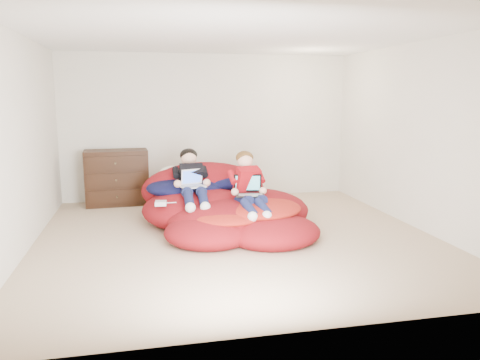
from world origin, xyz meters
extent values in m
cube|color=#C4AB8C|center=(0.00, 0.00, -0.12)|extent=(5.10, 5.10, 0.25)
cube|color=silver|center=(0.00, 2.51, 1.25)|extent=(5.10, 0.02, 2.50)
cube|color=silver|center=(0.00, -2.51, 1.25)|extent=(5.10, 0.02, 2.50)
cube|color=silver|center=(-2.51, 0.00, 1.25)|extent=(0.02, 5.10, 2.50)
cube|color=silver|center=(2.51, 0.00, 1.25)|extent=(0.02, 5.10, 2.50)
cube|color=white|center=(0.00, 0.00, 2.51)|extent=(5.10, 5.10, 0.02)
cube|color=#321B0D|center=(-1.57, 2.24, 0.46)|extent=(1.04, 0.56, 0.91)
cube|color=#321B0D|center=(-1.57, 1.97, 0.18)|extent=(0.91, 0.07, 0.22)
cylinder|color=#4C3F26|center=(-1.57, 1.95, 0.18)|extent=(0.03, 0.06, 0.03)
cube|color=#321B0D|center=(-1.57, 1.97, 0.46)|extent=(0.91, 0.07, 0.22)
cylinder|color=#4C3F26|center=(-1.57, 1.95, 0.46)|extent=(0.03, 0.06, 0.03)
cube|color=#321B0D|center=(-1.57, 1.97, 0.73)|extent=(0.91, 0.07, 0.22)
cylinder|color=#4C3F26|center=(-1.57, 1.95, 0.73)|extent=(0.03, 0.06, 0.03)
ellipsoid|color=maroon|center=(-0.39, 0.73, 0.22)|extent=(1.59, 1.42, 0.57)
ellipsoid|color=maroon|center=(0.37, 0.59, 0.20)|extent=(1.54, 1.50, 0.56)
ellipsoid|color=maroon|center=(-0.06, 0.16, 0.18)|extent=(1.63, 1.31, 0.52)
ellipsoid|color=maroon|center=(-0.36, -0.16, 0.14)|extent=(1.14, 1.05, 0.38)
ellipsoid|color=maroon|center=(0.39, -0.27, 0.13)|extent=(1.21, 1.10, 0.40)
ellipsoid|color=maroon|center=(-0.26, 1.23, 0.40)|extent=(1.85, 0.82, 0.82)
ellipsoid|color=#10113A|center=(-0.56, 1.03, 0.48)|extent=(1.12, 0.91, 0.28)
ellipsoid|color=#10113A|center=(0.12, 1.11, 0.52)|extent=(0.97, 0.68, 0.23)
ellipsoid|color=red|center=(0.30, 0.14, 0.34)|extent=(1.17, 1.17, 0.21)
ellipsoid|color=red|center=(-0.13, -0.07, 0.30)|extent=(0.93, 0.84, 0.17)
ellipsoid|color=silver|center=(-0.71, 1.28, 0.62)|extent=(0.44, 0.28, 0.28)
cube|color=black|center=(-0.49, 0.86, 0.65)|extent=(0.32, 0.45, 0.45)
sphere|color=#E9AB8E|center=(-0.49, 1.03, 0.91)|extent=(0.23, 0.23, 0.23)
ellipsoid|color=black|center=(-0.49, 1.05, 0.94)|extent=(0.25, 0.24, 0.19)
cylinder|color=#141A40|center=(-0.59, 0.52, 0.51)|extent=(0.15, 0.37, 0.20)
cylinder|color=#141A40|center=(-0.59, 0.19, 0.48)|extent=(0.12, 0.35, 0.24)
sphere|color=white|center=(-0.59, 0.01, 0.42)|extent=(0.13, 0.13, 0.13)
cylinder|color=#141A40|center=(-0.40, 0.52, 0.51)|extent=(0.15, 0.37, 0.20)
cylinder|color=#141A40|center=(-0.40, 0.19, 0.48)|extent=(0.12, 0.35, 0.24)
sphere|color=white|center=(-0.40, 0.01, 0.42)|extent=(0.13, 0.13, 0.13)
cube|color=#B00F17|center=(0.21, 0.36, 0.63)|extent=(0.37, 0.38, 0.48)
sphere|color=#E9AB8E|center=(0.21, 0.45, 0.93)|extent=(0.21, 0.21, 0.21)
ellipsoid|color=#533516|center=(0.21, 0.48, 0.96)|extent=(0.24, 0.23, 0.18)
cylinder|color=#141A40|center=(0.12, 0.11, 0.45)|extent=(0.22, 0.37, 0.19)
cylinder|color=#141A40|center=(0.12, -0.20, 0.42)|extent=(0.19, 0.35, 0.22)
sphere|color=white|center=(0.12, -0.37, 0.36)|extent=(0.13, 0.13, 0.13)
cylinder|color=#141A40|center=(0.29, 0.11, 0.45)|extent=(0.22, 0.37, 0.19)
cylinder|color=#141A40|center=(0.29, -0.20, 0.42)|extent=(0.19, 0.35, 0.22)
sphere|color=white|center=(0.29, -0.37, 0.36)|extent=(0.13, 0.13, 0.13)
cube|color=white|center=(-0.49, 0.53, 0.58)|extent=(0.36, 0.30, 0.01)
cube|color=gray|center=(-0.49, 0.52, 0.59)|extent=(0.29, 0.19, 0.00)
cube|color=white|center=(-0.49, 0.66, 0.69)|extent=(0.31, 0.14, 0.22)
cube|color=blue|center=(-0.49, 0.65, 0.70)|extent=(0.27, 0.11, 0.18)
cube|color=black|center=(0.21, 0.13, 0.52)|extent=(0.41, 0.32, 0.01)
cube|color=gray|center=(0.21, 0.11, 0.52)|extent=(0.33, 0.20, 0.00)
cube|color=black|center=(0.21, 0.29, 0.65)|extent=(0.37, 0.15, 0.25)
cube|color=#51ACBE|center=(0.21, 0.28, 0.65)|extent=(0.33, 0.12, 0.20)
cube|color=white|center=(-0.94, 0.32, 0.42)|extent=(0.16, 0.16, 0.05)
camera|label=1|loc=(-1.15, -5.65, 1.78)|focal=35.00mm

